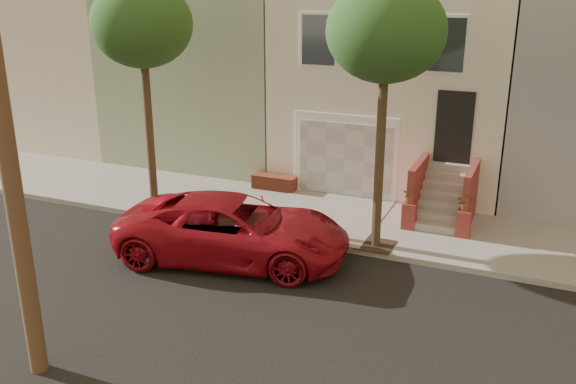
% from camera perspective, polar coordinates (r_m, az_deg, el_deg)
% --- Properties ---
extents(ground, '(90.00, 90.00, 0.00)m').
position_cam_1_polar(ground, '(12.65, -1.30, -11.36)').
color(ground, black).
rests_on(ground, ground).
extents(sidewalk, '(40.00, 3.70, 0.15)m').
position_cam_1_polar(sidewalk, '(17.15, 6.09, -2.78)').
color(sidewalk, gray).
rests_on(sidewalk, ground).
extents(house_row, '(33.10, 11.70, 7.00)m').
position_cam_1_polar(house_row, '(21.79, 11.08, 11.33)').
color(house_row, beige).
rests_on(house_row, sidewalk).
extents(tree_left, '(2.70, 2.57, 6.30)m').
position_cam_1_polar(tree_left, '(17.14, -13.28, 14.65)').
color(tree_left, '#2D2116').
rests_on(tree_left, sidewalk).
extents(tree_mid, '(2.70, 2.57, 6.30)m').
position_cam_1_polar(tree_mid, '(14.34, 8.97, 14.19)').
color(tree_mid, '#2D2116').
rests_on(tree_mid, sidewalk).
extents(pickup_truck, '(5.88, 3.51, 1.53)m').
position_cam_1_polar(pickup_truck, '(14.83, -5.01, -3.41)').
color(pickup_truck, maroon).
rests_on(pickup_truck, ground).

